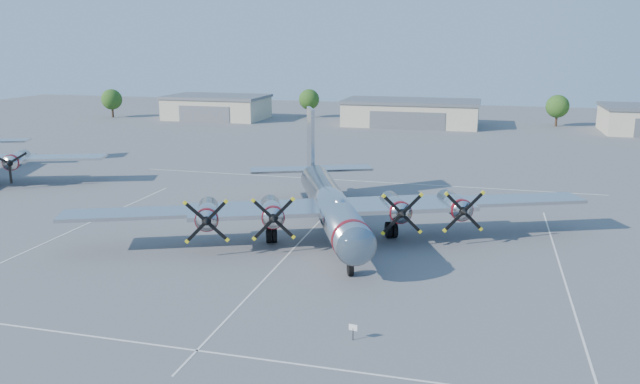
% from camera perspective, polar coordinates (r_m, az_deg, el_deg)
% --- Properties ---
extents(ground, '(260.00, 260.00, 0.00)m').
position_cam_1_polar(ground, '(57.21, -1.55, -4.27)').
color(ground, '#5E5E61').
rests_on(ground, ground).
extents(parking_lines, '(60.00, 50.08, 0.01)m').
position_cam_1_polar(parking_lines, '(55.62, -2.06, -4.80)').
color(parking_lines, silver).
rests_on(parking_lines, ground).
extents(hangar_west, '(22.60, 14.60, 5.40)m').
position_cam_1_polar(hangar_west, '(147.91, -9.41, 7.67)').
color(hangar_west, '#BEB197').
rests_on(hangar_west, ground).
extents(hangar_center, '(28.60, 14.60, 5.40)m').
position_cam_1_polar(hangar_center, '(135.87, 8.33, 7.20)').
color(hangar_center, '#BEB197').
rests_on(hangar_center, ground).
extents(tree_far_west, '(4.80, 4.80, 6.64)m').
position_cam_1_polar(tree_far_west, '(156.32, -18.51, 8.03)').
color(tree_far_west, '#382619').
rests_on(tree_far_west, ground).
extents(tree_west, '(4.80, 4.80, 6.64)m').
position_cam_1_polar(tree_west, '(148.45, -1.00, 8.46)').
color(tree_west, '#382619').
rests_on(tree_west, ground).
extents(tree_east, '(4.80, 4.80, 6.64)m').
position_cam_1_polar(tree_east, '(141.58, 20.89, 7.33)').
color(tree_east, '#382619').
rests_on(tree_east, ground).
extents(main_bomber_b29, '(55.52, 47.62, 10.34)m').
position_cam_1_polar(main_bomber_b29, '(58.71, 0.81, -3.80)').
color(main_bomber_b29, silver).
rests_on(main_bomber_b29, ground).
extents(info_placard, '(0.54, 0.12, 1.02)m').
position_cam_1_polar(info_placard, '(38.44, 3.04, -12.41)').
color(info_placard, black).
rests_on(info_placard, ground).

